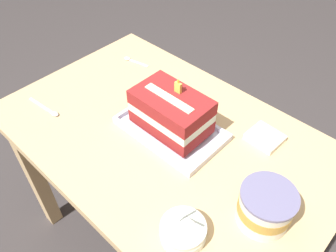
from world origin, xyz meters
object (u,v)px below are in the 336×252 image
at_px(serving_spoon_by_bowls, 50,111).
at_px(napkin_pile, 265,137).
at_px(ice_cream_tub, 265,207).
at_px(birthday_cake, 171,112).
at_px(foil_tray, 171,129).
at_px(bowl_stack, 183,231).
at_px(serving_spoon_near_tray, 131,60).

height_order(serving_spoon_by_bowls, napkin_pile, napkin_pile).
xyz_separation_m(ice_cream_tub, napkin_pile, (-0.15, 0.25, -0.05)).
xyz_separation_m(serving_spoon_by_bowls, napkin_pile, (0.63, 0.40, 0.01)).
relative_size(birthday_cake, serving_spoon_by_bowls, 1.52).
relative_size(foil_tray, birthday_cake, 1.43).
relative_size(bowl_stack, serving_spoon_by_bowls, 0.75).
xyz_separation_m(birthday_cake, serving_spoon_by_bowls, (-0.38, -0.23, -0.08)).
height_order(birthday_cake, serving_spoon_near_tray, birthday_cake).
height_order(foil_tray, bowl_stack, bowl_stack).
relative_size(serving_spoon_by_bowls, napkin_pile, 1.45).
height_order(birthday_cake, serving_spoon_by_bowls, birthday_cake).
relative_size(bowl_stack, serving_spoon_near_tray, 1.01).
height_order(foil_tray, napkin_pile, foil_tray).
height_order(birthday_cake, napkin_pile, birthday_cake).
bearing_deg(foil_tray, serving_spoon_near_tray, 155.25).
bearing_deg(napkin_pile, serving_spoon_near_tray, 179.41).
bearing_deg(ice_cream_tub, bowl_stack, -123.52).
bearing_deg(serving_spoon_near_tray, serving_spoon_by_bowls, -86.43).
bearing_deg(foil_tray, birthday_cake, 90.00).
height_order(ice_cream_tub, serving_spoon_near_tray, ice_cream_tub).
bearing_deg(serving_spoon_by_bowls, foil_tray, 30.78).
bearing_deg(birthday_cake, serving_spoon_by_bowls, -149.22).
xyz_separation_m(foil_tray, napkin_pile, (0.25, 0.18, 0.00)).
height_order(bowl_stack, napkin_pile, bowl_stack).
bearing_deg(birthday_cake, ice_cream_tub, -10.46).
bearing_deg(napkin_pile, ice_cream_tub, -59.77).
bearing_deg(serving_spoon_by_bowls, ice_cream_tub, 11.12).
bearing_deg(bowl_stack, ice_cream_tub, 56.48).
height_order(bowl_stack, ice_cream_tub, ice_cream_tub).
bearing_deg(ice_cream_tub, birthday_cake, 169.54).
relative_size(birthday_cake, ice_cream_tub, 1.67).
distance_m(foil_tray, serving_spoon_near_tray, 0.44).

